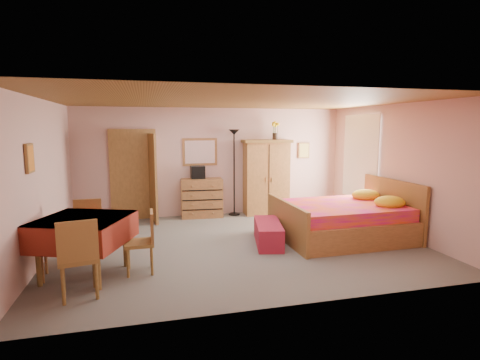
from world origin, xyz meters
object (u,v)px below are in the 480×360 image
object	(u,v)px
sunflower_vase	(275,130)
dining_table	(84,247)
bed	(342,210)
stereo	(198,172)
chair_north	(87,230)
chair_south	(78,257)
wall_mirror	(200,152)
chair_east	(139,242)
floor_lamp	(234,173)
chair_west	(28,247)
chest_of_drawers	(202,198)
bench	(268,233)
wardrobe	(266,177)

from	to	relation	value
sunflower_vase	dining_table	xyz separation A→B (m)	(-3.99, -3.11, -1.63)
bed	stereo	bearing A→B (deg)	133.83
chair_north	chair_south	bearing A→B (deg)	93.52
wall_mirror	chair_east	bearing A→B (deg)	-112.35
wall_mirror	chair_east	world-z (taller)	wall_mirror
wall_mirror	chair_north	size ratio (longest dim) A/B	0.87
stereo	floor_lamp	size ratio (longest dim) A/B	0.16
chair_south	dining_table	bearing A→B (deg)	81.70
bed	chair_west	xyz separation A→B (m)	(-5.26, -0.77, -0.07)
floor_lamp	dining_table	xyz separation A→B (m)	(-2.97, -3.19, -0.61)
chair_west	chest_of_drawers	bearing A→B (deg)	131.81
sunflower_vase	chair_east	bearing A→B (deg)	-135.43
bench	bed	bearing A→B (deg)	-0.18
dining_table	wardrobe	bearing A→B (deg)	39.52
wall_mirror	sunflower_vase	size ratio (longest dim) A/B	1.89
wall_mirror	floor_lamp	world-z (taller)	floor_lamp
stereo	bench	xyz separation A→B (m)	(0.95, -2.46, -0.88)
bench	chair_east	distance (m)	2.45
wardrobe	chair_south	distance (m)	5.35
bed	sunflower_vase	bearing A→B (deg)	102.47
dining_table	chair_north	size ratio (longest dim) A/B	1.22
bed	floor_lamp	bearing A→B (deg)	122.14
chest_of_drawers	sunflower_vase	world-z (taller)	sunflower_vase
dining_table	wall_mirror	bearing A→B (deg)	57.35
chair_north	floor_lamp	bearing A→B (deg)	-141.18
chest_of_drawers	chair_west	world-z (taller)	chair_west
bench	sunflower_vase	bearing A→B (deg)	68.12
wardrobe	chair_west	size ratio (longest dim) A/B	1.89
chair_north	wall_mirror	bearing A→B (deg)	-130.17
stereo	chair_west	world-z (taller)	stereo
wardrobe	bench	xyz separation A→B (m)	(-0.72, -2.32, -0.72)
stereo	dining_table	bearing A→B (deg)	-122.88
wall_mirror	bed	distance (m)	3.66
chest_of_drawers	chair_west	xyz separation A→B (m)	(-2.90, -3.17, 0.02)
wall_mirror	chair_west	bearing A→B (deg)	-130.80
floor_lamp	chair_west	bearing A→B (deg)	-139.39
chair_north	chair_east	distance (m)	1.14
sunflower_vase	chair_north	world-z (taller)	sunflower_vase
chest_of_drawers	chair_south	xyz separation A→B (m)	(-2.14, -3.88, 0.05)
chest_of_drawers	dining_table	xyz separation A→B (m)	(-2.18, -3.19, -0.03)
chest_of_drawers	floor_lamp	size ratio (longest dim) A/B	0.47
wall_mirror	stereo	distance (m)	0.50
stereo	wardrobe	world-z (taller)	wardrobe
bed	dining_table	bearing A→B (deg)	-171.11
floor_lamp	wall_mirror	bearing A→B (deg)	165.26
bench	chair_west	bearing A→B (deg)	-168.46
floor_lamp	chair_west	size ratio (longest dim) A/B	2.15
chair_west	chair_east	size ratio (longest dim) A/B	1.06
chair_north	chair_east	world-z (taller)	chair_north
wall_mirror	chair_east	distance (m)	3.89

